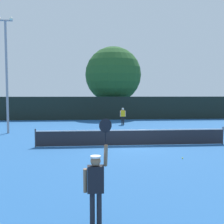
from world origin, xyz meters
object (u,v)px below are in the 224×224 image
(light_pole, at_px, (6,68))
(large_tree, at_px, (113,75))
(tennis_ball, at_px, (182,158))
(parked_car_mid, at_px, (117,110))
(player_receiving, at_px, (123,115))
(parked_car_near, at_px, (50,111))
(parked_car_far, at_px, (171,109))
(player_serving, at_px, (96,180))

(light_pole, height_order, large_tree, large_tree)
(tennis_ball, xyz_separation_m, parked_car_mid, (-0.50, 26.13, 0.74))
(player_receiving, height_order, large_tree, large_tree)
(light_pole, relative_size, parked_car_near, 2.04)
(parked_car_mid, xyz_separation_m, parked_car_far, (8.18, 0.52, 0.00))
(player_serving, xyz_separation_m, parked_car_near, (-5.53, 30.85, -0.35))
(large_tree, bearing_deg, tennis_ball, -86.71)
(tennis_ball, height_order, parked_car_mid, parked_car_mid)
(player_receiving, xyz_separation_m, parked_car_far, (8.82, 12.60, -0.24))
(tennis_ball, relative_size, parked_car_near, 0.02)
(player_receiving, xyz_separation_m, tennis_ball, (1.14, -14.06, -0.98))
(tennis_ball, distance_m, parked_car_near, 26.56)
(tennis_ball, bearing_deg, player_receiving, 94.63)
(parked_car_mid, bearing_deg, parked_car_far, -4.88)
(player_serving, relative_size, parked_car_near, 0.58)
(player_serving, bearing_deg, light_pole, 113.15)
(parked_car_far, bearing_deg, parked_car_mid, -174.32)
(light_pole, xyz_separation_m, parked_car_near, (1.03, 15.52, -4.27))
(player_receiving, bearing_deg, large_tree, -88.82)
(player_receiving, height_order, tennis_ball, player_receiving)
(parked_car_near, distance_m, parked_car_far, 17.58)
(player_serving, xyz_separation_m, large_tree, (2.94, 29.23, 4.44))
(tennis_ball, relative_size, light_pole, 0.01)
(light_pole, height_order, parked_car_near, light_pole)
(player_receiving, height_order, parked_car_far, parked_car_far)
(large_tree, distance_m, parked_car_far, 10.81)
(parked_car_far, bearing_deg, tennis_ball, -104.06)
(player_serving, bearing_deg, parked_car_near, 100.16)
(player_serving, relative_size, parked_car_mid, 0.57)
(player_serving, height_order, parked_car_far, player_serving)
(light_pole, bearing_deg, parked_car_far, 43.41)
(player_serving, distance_m, tennis_ball, 7.58)
(tennis_ball, bearing_deg, parked_car_near, 111.64)
(tennis_ball, xyz_separation_m, large_tree, (-1.32, 23.05, 5.52))
(tennis_ball, distance_m, large_tree, 23.74)
(parked_car_far, bearing_deg, player_receiving, -122.98)
(large_tree, bearing_deg, player_serving, -95.74)
(tennis_ball, bearing_deg, parked_car_mid, 91.09)
(light_pole, relative_size, parked_car_mid, 2.02)
(player_serving, bearing_deg, large_tree, 84.26)
(large_tree, height_order, parked_car_near, large_tree)
(parked_car_near, bearing_deg, player_receiving, -57.71)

